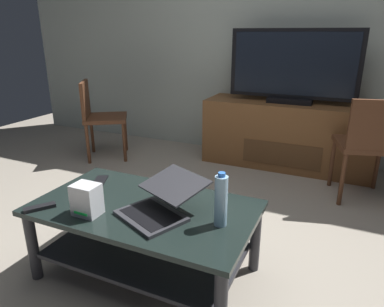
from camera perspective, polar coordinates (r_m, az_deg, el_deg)
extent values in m
plane|color=#9E9384|center=(2.33, -1.12, -15.42)|extent=(7.68, 7.68, 0.00)
cube|color=#A8B2A8|center=(3.94, 12.99, 19.89)|extent=(6.40, 0.12, 2.80)
cube|color=black|center=(1.93, -7.89, -8.89)|extent=(1.21, 0.68, 0.03)
cube|color=#2D2D33|center=(2.07, -7.54, -15.53)|extent=(1.06, 0.60, 0.02)
cylinder|color=#2D2D33|center=(2.18, -24.79, -13.72)|extent=(0.06, 0.06, 0.41)
cylinder|color=#2D2D33|center=(2.53, -14.91, -7.73)|extent=(0.06, 0.06, 0.41)
cylinder|color=#2D2D33|center=(2.09, 10.38, -13.66)|extent=(0.06, 0.06, 0.41)
cube|color=brown|center=(3.70, 15.38, 3.03)|extent=(1.68, 0.52, 0.67)
cube|color=#55351C|center=(3.49, 14.45, -0.16)|extent=(0.76, 0.01, 0.23)
cube|color=black|center=(3.60, 15.83, 8.43)|extent=(0.43, 0.20, 0.05)
cube|color=black|center=(3.56, 16.36, 13.98)|extent=(1.23, 0.04, 0.65)
cube|color=black|center=(3.54, 16.30, 13.95)|extent=(1.14, 0.01, 0.59)
cube|color=#59331E|center=(3.16, 26.68, 1.28)|extent=(0.54, 0.54, 0.04)
cube|color=#59331E|center=(2.93, 28.35, 3.87)|extent=(0.41, 0.14, 0.41)
cylinder|color=#59331E|center=(3.46, 28.22, -1.73)|extent=(0.04, 0.04, 0.44)
cylinder|color=#59331E|center=(3.36, 22.10, -1.44)|extent=(0.04, 0.04, 0.44)
cylinder|color=#59331E|center=(3.01, 23.55, -3.97)|extent=(0.04, 0.04, 0.44)
cube|color=#59331E|center=(3.91, -14.02, 5.70)|extent=(0.61, 0.61, 0.04)
cube|color=#59331E|center=(3.90, -17.21, 8.39)|extent=(0.26, 0.37, 0.40)
cylinder|color=#59331E|center=(3.78, -11.10, 1.76)|extent=(0.04, 0.04, 0.43)
cylinder|color=#59331E|center=(4.14, -10.93, 3.33)|extent=(0.04, 0.04, 0.43)
cylinder|color=#59331E|center=(3.82, -16.80, 1.46)|extent=(0.04, 0.04, 0.43)
cylinder|color=#59331E|center=(4.18, -16.14, 3.04)|extent=(0.04, 0.04, 0.43)
cube|color=#333338|center=(1.80, -6.78, -10.20)|extent=(0.40, 0.36, 0.02)
cube|color=black|center=(1.79, -6.79, -9.92)|extent=(0.34, 0.30, 0.00)
cube|color=#333338|center=(1.82, -2.89, -5.05)|extent=(0.40, 0.36, 0.07)
cube|color=#3F8CD8|center=(1.82, -2.99, -5.11)|extent=(0.36, 0.32, 0.06)
cube|color=silver|center=(1.86, -16.97, -7.28)|extent=(0.14, 0.11, 0.17)
cube|color=#19D84C|center=(1.85, -17.92, -9.43)|extent=(0.08, 0.00, 0.01)
cylinder|color=#99C6E5|center=(1.67, 4.79, -7.84)|extent=(0.06, 0.06, 0.26)
cylinder|color=blue|center=(1.62, 4.93, -3.48)|extent=(0.04, 0.04, 0.02)
cube|color=black|center=(2.27, -14.88, -4.29)|extent=(0.12, 0.16, 0.01)
cube|color=black|center=(2.03, -23.82, -8.16)|extent=(0.13, 0.16, 0.02)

